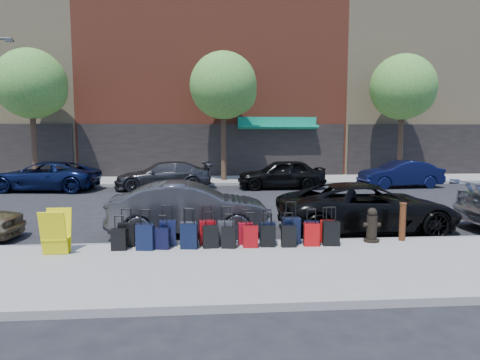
{
  "coord_description": "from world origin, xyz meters",
  "views": [
    {
      "loc": [
        -0.54,
        -15.06,
        2.9
      ],
      "look_at": [
        0.56,
        -1.5,
        1.37
      ],
      "focal_mm": 32.0,
      "sensor_mm": 36.0,
      "label": 1
    }
  ],
  "objects": [
    {
      "name": "suitcase_back_3",
      "position": [
        -0.94,
        -5.09,
        0.45
      ],
      "size": [
        0.43,
        0.29,
        0.95
      ],
      "rotation": [
        0.0,
        0.0,
        -0.15
      ],
      "color": "black",
      "rests_on": "sidewalk_near"
    },
    {
      "name": "suitcase_front_8",
      "position": [
        1.56,
        -4.85,
        0.48
      ],
      "size": [
        0.43,
        0.24,
        1.04
      ],
      "rotation": [
        0.0,
        0.0,
        0.01
      ],
      "color": "black",
      "rests_on": "sidewalk_near"
    },
    {
      "name": "suitcase_back_8",
      "position": [
        1.44,
        -5.13,
        0.41
      ],
      "size": [
        0.35,
        0.21,
        0.83
      ],
      "rotation": [
        0.0,
        0.0,
        -0.02
      ],
      "color": "black",
      "rests_on": "sidewalk_near"
    },
    {
      "name": "car_far_3",
      "position": [
        9.65,
        6.5,
        0.7
      ],
      "size": [
        4.37,
        1.81,
        1.4
      ],
      "primitive_type": "imported",
      "rotation": [
        0.0,
        0.0,
        -1.49
      ],
      "color": "#0B1133",
      "rests_on": "ground"
    },
    {
      "name": "suitcase_front_3",
      "position": [
        -0.97,
        -4.77,
        0.44
      ],
      "size": [
        0.38,
        0.21,
        0.91
      ],
      "rotation": [
        0.0,
        0.0,
        0.01
      ],
      "color": "#3C3C42",
      "rests_on": "sidewalk_near"
    },
    {
      "name": "suitcase_front_10",
      "position": [
        2.49,
        -4.77,
        0.43
      ],
      "size": [
        0.39,
        0.26,
        0.88
      ],
      "rotation": [
        0.0,
        0.0,
        -0.18
      ],
      "color": "#B00E0B",
      "rests_on": "sidewalk_near"
    },
    {
      "name": "car_far_0",
      "position": [
        -8.51,
        6.67,
        0.73
      ],
      "size": [
        5.48,
        2.99,
        1.45
      ],
      "primitive_type": "imported",
      "rotation": [
        0.0,
        0.0,
        -1.68
      ],
      "color": "#0C1538",
      "rests_on": "ground"
    },
    {
      "name": "tree_left",
      "position": [
        -9.86,
        9.5,
        5.41
      ],
      "size": [
        3.8,
        3.8,
        7.27
      ],
      "color": "black",
      "rests_on": "sidewalk_far"
    },
    {
      "name": "display_rack",
      "position": [
        -3.93,
        -5.3,
        0.65
      ],
      "size": [
        0.57,
        0.62,
        1.01
      ],
      "rotation": [
        0.0,
        0.0,
        0.01
      ],
      "color": "yellow",
      "rests_on": "sidewalk_near"
    },
    {
      "name": "suitcase_front_6",
      "position": [
        0.43,
        -4.81,
        0.42
      ],
      "size": [
        0.36,
        0.2,
        0.86
      ],
      "rotation": [
        0.0,
        0.0,
        -0.01
      ],
      "color": "maroon",
      "rests_on": "sidewalk_near"
    },
    {
      "name": "building_right",
      "position": [
        16.0,
        17.99,
        8.98
      ],
      "size": [
        15.0,
        12.12,
        18.0
      ],
      "color": "#95805B",
      "rests_on": "ground"
    },
    {
      "name": "car_near_1",
      "position": [
        -1.0,
        -3.02,
        0.74
      ],
      "size": [
        4.53,
        1.64,
        1.48
      ],
      "primitive_type": "imported",
      "rotation": [
        0.0,
        0.0,
        1.59
      ],
      "color": "#38383A",
      "rests_on": "ground"
    },
    {
      "name": "suitcase_front_9",
      "position": [
        2.07,
        -4.8,
        0.42
      ],
      "size": [
        0.39,
        0.25,
        0.87
      ],
      "rotation": [
        0.0,
        0.0,
        -0.15
      ],
      "color": "black",
      "rests_on": "sidewalk_near"
    },
    {
      "name": "fire_hydrant",
      "position": [
        3.62,
        -4.82,
        0.55
      ],
      "size": [
        0.43,
        0.39,
        0.86
      ],
      "rotation": [
        0.0,
        0.0,
        -0.03
      ],
      "color": "black",
      "rests_on": "sidewalk_near"
    },
    {
      "name": "suitcase_back_1",
      "position": [
        -1.96,
        -5.13,
        0.45
      ],
      "size": [
        0.43,
        0.28,
        0.96
      ],
      "rotation": [
        0.0,
        0.0,
        -0.13
      ],
      "color": "black",
      "rests_on": "sidewalk_near"
    },
    {
      "name": "suitcase_back_5",
      "position": [
        -0.01,
        -5.12,
        0.41
      ],
      "size": [
        0.37,
        0.24,
        0.82
      ],
      "rotation": [
        0.0,
        0.0,
        -0.14
      ],
      "color": "black",
      "rests_on": "sidewalk_near"
    },
    {
      "name": "suitcase_back_2",
      "position": [
        -1.57,
        -5.09,
        0.4
      ],
      "size": [
        0.36,
        0.24,
        0.81
      ],
      "rotation": [
        0.0,
        0.0,
        -0.15
      ],
      "color": "black",
      "rests_on": "sidewalk_near"
    },
    {
      "name": "suitcase_back_10",
      "position": [
        2.49,
        -5.09,
        0.44
      ],
      "size": [
        0.42,
        0.27,
        0.94
      ],
      "rotation": [
        0.0,
        0.0,
        -0.11
      ],
      "color": "black",
      "rests_on": "sidewalk_near"
    },
    {
      "name": "suitcase_back_0",
      "position": [
        -2.58,
        -5.1,
        0.41
      ],
      "size": [
        0.35,
        0.21,
        0.82
      ],
      "rotation": [
        0.0,
        0.0,
        -0.02
      ],
      "color": "black",
      "rests_on": "sidewalk_near"
    },
    {
      "name": "suitcase_front_5",
      "position": [
        -0.06,
        -4.8,
        0.45
      ],
      "size": [
        0.4,
        0.23,
        0.94
      ],
      "rotation": [
        0.0,
        0.0,
        -0.04
      ],
      "color": "#333338",
      "rests_on": "sidewalk_near"
    },
    {
      "name": "car_far_2",
      "position": [
        3.32,
        6.52,
        0.76
      ],
      "size": [
        4.48,
        1.84,
        1.52
      ],
      "primitive_type": "imported",
      "rotation": [
        0.0,
        0.0,
        -1.58
      ],
      "color": "black",
      "rests_on": "ground"
    },
    {
      "name": "tree_right",
      "position": [
        11.14,
        9.5,
        5.41
      ],
      "size": [
        3.8,
        3.8,
        7.27
      ],
      "color": "black",
      "rests_on": "sidewalk_far"
    },
    {
      "name": "suitcase_front_4",
      "position": [
        -0.51,
        -4.76,
        0.45
      ],
      "size": [
        0.42,
        0.26,
        0.95
      ],
      "rotation": [
        0.0,
        0.0,
        0.11
      ],
      "color": "maroon",
      "rests_on": "sidewalk_near"
    },
    {
      "name": "bollard",
      "position": [
        4.43,
        -4.77,
        0.65
      ],
      "size": [
        0.18,
        0.18,
        0.97
      ],
      "color": "#38190C",
      "rests_on": "sidewalk_near"
    },
    {
      "name": "suitcase_front_7",
      "position": [
        0.97,
        -4.83,
        0.42
      ],
      "size": [
        0.38,
        0.24,
        0.86
      ],
      "rotation": [
        0.0,
        0.0,
        0.14
      ],
      "color": "black",
      "rests_on": "sidewalk_near"
    },
    {
      "name": "building_center",
      "position": [
        0.0,
        17.99,
        9.98
      ],
      "size": [
        17.0,
        12.85,
        20.0
      ],
      "color": "maroon",
      "rests_on": "ground"
    },
    {
      "name": "car_far_1",
      "position": [
        -2.69,
        6.78,
        0.7
      ],
      "size": [
        5.06,
        2.6,
        1.41
      ],
      "primitive_type": "imported",
      "rotation": [
        0.0,
        0.0,
        -1.44
      ],
      "color": "#2E2E30",
      "rests_on": "ground"
    },
    {
      "name": "curb_near",
      "position": [
        0.0,
        -4.48,
        0.07
      ],
      "size": [
        60.0,
        0.08,
        0.15
      ],
      "primitive_type": "cube",
      "color": "gray",
      "rests_on": "ground"
    },
    {
      "name": "tree_center",
      "position": [
        0.64,
        9.5,
        5.41
      ],
      "size": [
        3.8,
        3.8,
        7.27
      ],
      "color": "black",
      "rests_on": "sidewalk_far"
    },
    {
      "name": "suitcase_back_6",
      "position": [
        0.52,
        -5.1,
        0.41
      ],
      "size": [
        0.37,
        0.23,
        0.84
      ],
      "rotation": [
        0.0,
        0.0,
        -0.08
      ],
      "color": "maroon",
      "rests_on": "sidewalk_near"
    },
    {
      "name": "suitcase_back_9",
      "position": [
        2.01,
        -5.09,
        0.43
      ],
      "size": [
        0.39,
        0.24,
        0.89
      ],
      "rotation": [
        0.0,
        0.0,
        -0.07
      ],
      "color": "#A50A0C",
      "rests_on": "sidewalk_near"
    },
    {
      "name": "suitcase_back_7",
      "position": [
        0.94,
        -5.07,
        0.4
      ],
      "size": [
        0.36,
        0.22,
        0.82
      ],
      "rotation": [
        0.0,
        0.0,
        -0.08
      ],
      "color": "black",
      "rests_on": "sidewalk_near"
    },
    {
      "name": "suitcase_front_1",
      "position": [
        -2.02,
        -4.82,
        0.43
      ],
      "size": [
        0.39,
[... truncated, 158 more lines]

